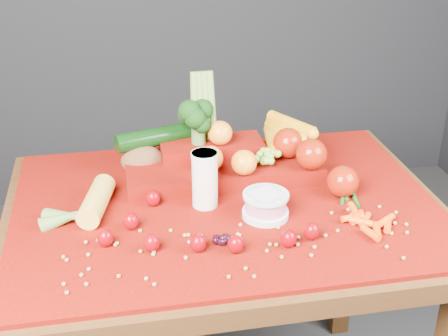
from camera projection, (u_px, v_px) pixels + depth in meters
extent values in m
cube|color=#331C0B|center=(225.00, 215.00, 1.58)|extent=(1.10, 0.80, 0.05)
cube|color=#331C0B|center=(56.00, 280.00, 1.96)|extent=(0.06, 0.06, 0.70)
cube|color=#331C0B|center=(345.00, 248.00, 2.12)|extent=(0.06, 0.06, 0.70)
cube|color=#670D03|center=(225.00, 205.00, 1.57)|extent=(1.05, 0.75, 0.01)
cylinder|color=silver|center=(205.00, 179.00, 1.53)|extent=(0.06, 0.06, 0.14)
cylinder|color=silver|center=(204.00, 155.00, 1.50)|extent=(0.07, 0.07, 0.01)
cylinder|color=silver|center=(265.00, 213.00, 1.51)|extent=(0.11, 0.11, 0.02)
cylinder|color=#C6828F|center=(266.00, 202.00, 1.49)|extent=(0.10, 0.10, 0.05)
cylinder|color=silver|center=(266.00, 195.00, 1.48)|extent=(0.11, 0.11, 0.01)
ellipsoid|color=#8C000E|center=(131.00, 221.00, 1.45)|extent=(0.04, 0.04, 0.04)
cone|color=#103F0B|center=(130.00, 214.00, 1.44)|extent=(0.03, 0.03, 0.01)
ellipsoid|color=#8C000E|center=(105.00, 238.00, 1.38)|extent=(0.04, 0.04, 0.04)
cone|color=#103F0B|center=(104.00, 230.00, 1.38)|extent=(0.03, 0.03, 0.01)
ellipsoid|color=#8C000E|center=(152.00, 243.00, 1.37)|extent=(0.04, 0.04, 0.04)
cone|color=#103F0B|center=(151.00, 235.00, 1.36)|extent=(0.03, 0.03, 0.01)
ellipsoid|color=#8C000E|center=(198.00, 243.00, 1.37)|extent=(0.04, 0.04, 0.04)
cone|color=#103F0B|center=(198.00, 235.00, 1.36)|extent=(0.03, 0.03, 0.01)
ellipsoid|color=#8C000E|center=(236.00, 244.00, 1.36)|extent=(0.04, 0.04, 0.04)
cone|color=#103F0B|center=(236.00, 236.00, 1.35)|extent=(0.03, 0.03, 0.01)
ellipsoid|color=#8C000E|center=(289.00, 239.00, 1.38)|extent=(0.04, 0.04, 0.04)
cone|color=#103F0B|center=(289.00, 231.00, 1.37)|extent=(0.03, 0.03, 0.01)
ellipsoid|color=#8C000E|center=(153.00, 198.00, 1.55)|extent=(0.04, 0.04, 0.04)
cone|color=#103F0B|center=(152.00, 191.00, 1.54)|extent=(0.03, 0.03, 0.01)
ellipsoid|color=#8C000E|center=(87.00, 212.00, 1.48)|extent=(0.04, 0.04, 0.04)
cone|color=#103F0B|center=(86.00, 205.00, 1.47)|extent=(0.03, 0.03, 0.01)
ellipsoid|color=#8C000E|center=(312.00, 231.00, 1.41)|extent=(0.04, 0.04, 0.04)
cone|color=#103F0B|center=(312.00, 224.00, 1.40)|extent=(0.03, 0.03, 0.01)
cylinder|color=gold|center=(96.00, 201.00, 1.52)|extent=(0.10, 0.19, 0.06)
ellipsoid|color=brown|center=(142.00, 160.00, 1.69)|extent=(0.12, 0.09, 0.08)
cube|color=#670D03|center=(222.00, 168.00, 1.69)|extent=(0.52, 0.22, 0.04)
cube|color=#670D03|center=(212.00, 148.00, 1.72)|extent=(0.28, 0.12, 0.03)
sphere|color=#981904|center=(312.00, 154.00, 1.62)|extent=(0.08, 0.08, 0.08)
sphere|color=#981904|center=(343.00, 181.00, 1.58)|extent=(0.08, 0.08, 0.08)
sphere|color=#981904|center=(288.00, 143.00, 1.69)|extent=(0.08, 0.08, 0.08)
sphere|color=#D45811|center=(211.00, 159.00, 1.62)|extent=(0.07, 0.07, 0.07)
sphere|color=#D45811|center=(244.00, 163.00, 1.60)|extent=(0.07, 0.07, 0.07)
sphere|color=#D45811|center=(220.00, 133.00, 1.68)|extent=(0.07, 0.07, 0.07)
cylinder|color=#E9A10E|center=(272.00, 140.00, 1.76)|extent=(0.06, 0.18, 0.04)
cylinder|color=#E9A10E|center=(279.00, 135.00, 1.76)|extent=(0.04, 0.18, 0.04)
cylinder|color=#E9A10E|center=(286.00, 129.00, 1.76)|extent=(0.08, 0.18, 0.04)
cylinder|color=#E9A10E|center=(291.00, 124.00, 1.75)|extent=(0.11, 0.17, 0.04)
cylinder|color=#3F662D|center=(199.00, 135.00, 1.69)|extent=(0.04, 0.04, 0.04)
cylinder|color=olive|center=(195.00, 112.00, 1.70)|extent=(0.03, 0.06, 0.22)
cylinder|color=olive|center=(201.00, 112.00, 1.71)|extent=(0.02, 0.06, 0.22)
cylinder|color=olive|center=(206.00, 111.00, 1.71)|extent=(0.02, 0.06, 0.22)
cylinder|color=olive|center=(212.00, 111.00, 1.71)|extent=(0.03, 0.06, 0.22)
cylinder|color=black|center=(159.00, 136.00, 1.71)|extent=(0.25, 0.12, 0.05)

